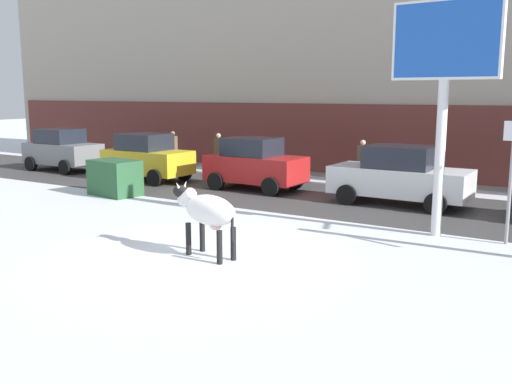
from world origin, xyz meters
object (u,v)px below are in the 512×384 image
(pedestrian_near_billboard, at_px, (362,163))
(pedestrian_far_left, at_px, (219,153))
(car_yellow_hatchback, at_px, (147,158))
(car_white_sedan, at_px, (400,176))
(dumpster, at_px, (115,178))
(car_red_hatchback, at_px, (255,164))
(billboard, at_px, (445,55))
(street_sign, at_px, (511,172))
(cow_holstein, at_px, (209,211))
(car_grey_hatchback, at_px, (62,150))
(pedestrian_by_cars, at_px, (173,150))

(pedestrian_near_billboard, height_order, pedestrian_far_left, same)
(car_yellow_hatchback, bearing_deg, car_white_sedan, 2.78)
(pedestrian_near_billboard, distance_m, dumpster, 8.92)
(car_red_hatchback, height_order, car_white_sedan, car_red_hatchback)
(car_white_sedan, height_order, pedestrian_far_left, car_white_sedan)
(billboard, relative_size, car_red_hatchback, 1.58)
(pedestrian_far_left, distance_m, street_sign, 13.85)
(cow_holstein, bearing_deg, car_grey_hatchback, 151.30)
(car_yellow_hatchback, xyz_separation_m, pedestrian_far_left, (1.15, 3.22, -0.05))
(billboard, height_order, car_grey_hatchback, billboard)
(car_grey_hatchback, distance_m, street_sign, 19.18)
(pedestrian_by_cars, height_order, dumpster, pedestrian_by_cars)
(pedestrian_by_cars, bearing_deg, car_grey_hatchback, -143.21)
(billboard, xyz_separation_m, car_grey_hatchback, (-17.33, 3.11, -3.39))
(pedestrian_by_cars, relative_size, dumpster, 1.02)
(pedestrian_near_billboard, bearing_deg, car_red_hatchback, -137.72)
(street_sign, bearing_deg, pedestrian_by_cars, 158.21)
(pedestrian_by_cars, xyz_separation_m, dumpster, (2.66, -6.19, -0.28))
(cow_holstein, height_order, car_yellow_hatchback, car_yellow_hatchback)
(billboard, bearing_deg, dumpster, -179.25)
(cow_holstein, relative_size, car_yellow_hatchback, 0.55)
(car_red_hatchback, height_order, street_sign, street_sign)
(car_red_hatchback, distance_m, dumpster, 4.89)
(car_yellow_hatchback, bearing_deg, pedestrian_near_billboard, 22.73)
(car_red_hatchback, relative_size, pedestrian_near_billboard, 2.03)
(pedestrian_far_left, xyz_separation_m, street_sign, (12.46, -5.99, 0.79))
(car_yellow_hatchback, bearing_deg, billboard, -13.24)
(car_red_hatchback, xyz_separation_m, pedestrian_by_cars, (-6.08, 2.72, -0.05))
(pedestrian_by_cars, bearing_deg, billboard, -24.31)
(car_red_hatchback, xyz_separation_m, dumpster, (-3.42, -3.47, -0.33))
(pedestrian_far_left, bearing_deg, car_red_hatchback, -37.46)
(cow_holstein, distance_m, car_white_sedan, 7.88)
(cow_holstein, xyz_separation_m, car_yellow_hatchback, (-8.43, 7.24, -0.07))
(car_yellow_hatchback, distance_m, car_white_sedan, 10.02)
(car_grey_hatchback, xyz_separation_m, dumpster, (6.59, -3.26, -0.33))
(car_grey_hatchback, xyz_separation_m, pedestrian_near_billboard, (13.01, 2.94, -0.05))
(car_yellow_hatchback, bearing_deg, car_red_hatchback, 6.10)
(billboard, xyz_separation_m, pedestrian_by_cars, (-13.40, 6.05, -3.43))
(street_sign, bearing_deg, car_red_hatchback, 159.83)
(pedestrian_near_billboard, bearing_deg, car_grey_hatchback, -167.27)
(cow_holstein, xyz_separation_m, car_grey_hatchback, (-13.74, 7.52, -0.07))
(cow_holstein, bearing_deg, dumpster, 149.18)
(billboard, xyz_separation_m, car_white_sedan, (-2.01, 3.31, -3.41))
(car_white_sedan, bearing_deg, pedestrian_by_cars, 166.48)
(cow_holstein, relative_size, car_red_hatchback, 0.55)
(car_grey_hatchback, xyz_separation_m, pedestrian_far_left, (6.46, 2.94, -0.05))
(pedestrian_near_billboard, bearing_deg, pedestrian_by_cars, 180.00)
(car_red_hatchback, distance_m, pedestrian_far_left, 4.47)
(car_red_hatchback, bearing_deg, pedestrian_near_billboard, 42.28)
(billboard, xyz_separation_m, pedestrian_near_billboard, (-4.32, 6.05, -3.43))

